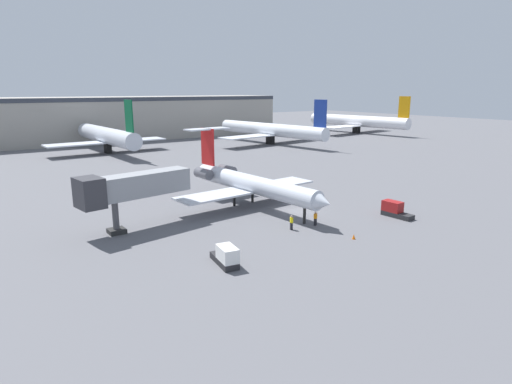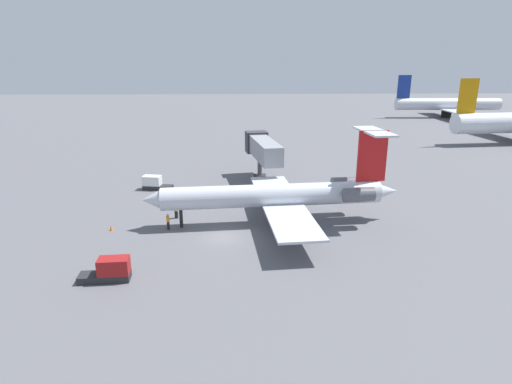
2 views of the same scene
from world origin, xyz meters
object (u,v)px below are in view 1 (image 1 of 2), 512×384
Objects in this scene: regional_jet at (248,182)px; baggage_tug_lead at (226,257)px; baggage_tug_trailing at (395,210)px; ground_crew_marshaller at (315,218)px; ground_crew_loader at (291,222)px; traffic_cone_near at (354,237)px; parked_airliner_centre at (107,136)px; parked_airliner_east_mid at (271,130)px; parked_airliner_east_end at (357,121)px; jet_bridge at (128,188)px.

regional_jet reaches higher than baggage_tug_lead.
regional_jet reaches higher than baggage_tug_trailing.
baggage_tug_trailing reaches higher than ground_crew_marshaller.
baggage_tug_lead reaches higher than ground_crew_loader.
parked_airliner_centre is at bearing 91.73° from traffic_cone_near.
ground_crew_marshaller is at bearing -6.58° from ground_crew_loader.
parked_airliner_east_mid is (31.37, 67.83, 3.26)m from baggage_tug_trailing.
baggage_tug_lead is at bearing -142.85° from parked_airliner_east_end.
parked_airliner_east_mid is at bearing 50.60° from baggage_tug_lead.
traffic_cone_near is 0.02× the size of parked_airliner_centre.
ground_crew_marshaller is 5.91m from traffic_cone_near.
regional_jet is 68.47m from parked_airliner_east_mid.
regional_jet is 6.78× the size of baggage_tug_trailing.
jet_bridge is 0.33× the size of parked_airliner_east_end.
baggage_tug_trailing is 0.12× the size of parked_airliner_centre.
regional_jet is at bearing 4.33° from jet_bridge.
parked_airliner_east_mid reaches higher than baggage_tug_trailing.
parked_airliner_east_end is at bearing 42.18° from traffic_cone_near.
parked_airliner_centre is (16.05, 62.59, -0.63)m from jet_bridge.
regional_jet is 0.68× the size of parked_airliner_east_mid.
ground_crew_marshaller is at bearing 164.79° from baggage_tug_trailing.
ground_crew_loader is at bearing 21.81° from baggage_tug_lead.
ground_crew_loader is 0.04× the size of parked_airliner_east_end.
baggage_tug_lead reaches higher than traffic_cone_near.
jet_bridge is at bearing -175.67° from regional_jet.
jet_bridge is 18.71m from ground_crew_loader.
jet_bridge is at bearing -104.38° from parked_airliner_centre.
parked_airliner_east_end reaches higher than baggage_tug_trailing.
regional_jet reaches higher than jet_bridge.
parked_airliner_east_end is (102.02, 77.30, 3.42)m from baggage_tug_lead.
baggage_tug_trailing is 7.41× the size of traffic_cone_near.
ground_crew_marshaller is at bearing 15.86° from baggage_tug_lead.
parked_airliner_centre is 0.86× the size of parked_airliner_east_mid.
ground_crew_loader is 0.04× the size of parked_airliner_east_mid.
ground_crew_marshaller is at bearing -83.15° from regional_jet.
parked_airliner_centre reaches higher than baggage_tug_trailing.
jet_bridge is 24.19× the size of traffic_cone_near.
baggage_tug_trailing is at bearing -15.21° from ground_crew_marshaller.
parked_airliner_east_mid is at bearing 65.18° from baggage_tug_trailing.
ground_crew_marshaller is 77.43m from parked_airliner_east_mid.
baggage_tug_lead is (-14.69, -4.17, -0.02)m from ground_crew_marshaller.
parked_airliner_east_mid reaches higher than traffic_cone_near.
baggage_tug_trailing is at bearing 2.85° from baggage_tug_lead.
parked_airliner_east_end is at bearing 38.75° from ground_crew_loader.
baggage_tug_trailing is at bearing -80.36° from parked_airliner_centre.
baggage_tug_trailing is (14.00, -3.29, -0.02)m from ground_crew_loader.
parked_airliner_east_mid is at bearing 41.87° from jet_bridge.
parked_airliner_east_end is at bearing -0.16° from parked_airliner_centre.
baggage_tug_lead is at bearing -129.40° from parked_airliner_east_mid.
baggage_tug_lead is at bearing -76.38° from jet_bridge.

